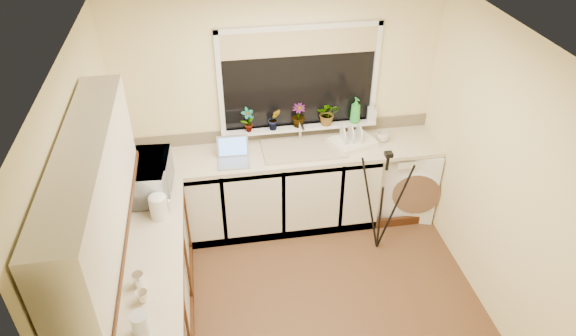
{
  "coord_description": "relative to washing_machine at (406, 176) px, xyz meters",
  "views": [
    {
      "loc": [
        -0.68,
        -3.13,
        3.72
      ],
      "look_at": [
        -0.07,
        0.55,
        1.15
      ],
      "focal_mm": 32.41,
      "sensor_mm": 36.0,
      "label": 1
    }
  ],
  "objects": [
    {
      "name": "sink",
      "position": [
        -1.16,
        -0.02,
        0.49
      ],
      "size": [
        0.82,
        0.46,
        0.03
      ],
      "primitive_type": "cube",
      "color": "tan",
      "rests_on": "worktop_back"
    },
    {
      "name": "cup_left",
      "position": [
        -2.63,
        -1.76,
        0.52
      ],
      "size": [
        0.12,
        0.12,
        0.09
      ],
      "primitive_type": "imported",
      "rotation": [
        0.0,
        0.0,
        -0.32
      ],
      "color": "beige",
      "rests_on": "worktop_left"
    },
    {
      "name": "cup_back",
      "position": [
        -0.32,
        0.01,
        0.53
      ],
      "size": [
        0.13,
        0.13,
        0.1
      ],
      "primitive_type": "imported",
      "rotation": [
        0.0,
        0.0,
        0.02
      ],
      "color": "beige",
      "rests_on": "worktop_back"
    },
    {
      "name": "laptop",
      "position": [
        -1.87,
        -0.1,
        0.53
      ],
      "size": [
        0.32,
        0.29,
        0.23
      ],
      "rotation": [
        0.0,
        0.0,
        -0.04
      ],
      "color": "#95969C",
      "rests_on": "worktop_back"
    },
    {
      "name": "kettle",
      "position": [
        -2.55,
        -0.85,
        0.57
      ],
      "size": [
        0.15,
        0.15,
        0.2
      ],
      "primitive_type": "cylinder",
      "color": "silver",
      "rests_on": "worktop_left"
    },
    {
      "name": "wall_left",
      "position": [
        -2.96,
        -1.22,
        0.8
      ],
      "size": [
        0.0,
        3.0,
        3.0
      ],
      "primitive_type": "plane",
      "rotation": [
        1.57,
        0.0,
        1.57
      ],
      "color": "#FAE8A6",
      "rests_on": "ground"
    },
    {
      "name": "steel_jar",
      "position": [
        -2.67,
        -1.61,
        0.53
      ],
      "size": [
        0.08,
        0.08,
        0.11
      ],
      "primitive_type": "cylinder",
      "color": "silver",
      "rests_on": "worktop_left"
    },
    {
      "name": "splashback_back",
      "position": [
        -1.36,
        0.26,
        0.54
      ],
      "size": [
        3.2,
        0.02,
        0.14
      ],
      "primitive_type": "cube",
      "color": "beige",
      "rests_on": "wall_back"
    },
    {
      "name": "microwave",
      "position": [
        -2.65,
        -0.48,
        0.64
      ],
      "size": [
        0.43,
        0.61,
        0.32
      ],
      "primitive_type": "imported",
      "rotation": [
        0.0,
        0.0,
        1.5
      ],
      "color": "silver",
      "rests_on": "worktop_left"
    },
    {
      "name": "faucet",
      "position": [
        -1.16,
        0.16,
        0.59
      ],
      "size": [
        0.03,
        0.03,
        0.24
      ],
      "primitive_type": "cylinder",
      "color": "silver",
      "rests_on": "worktop_back"
    },
    {
      "name": "tripod",
      "position": [
        -0.48,
        -0.59,
        0.15
      ],
      "size": [
        0.62,
        0.62,
        1.16
      ],
      "primitive_type": null,
      "rotation": [
        0.0,
        0.0,
        0.09
      ],
      "color": "black",
      "rests_on": "floor"
    },
    {
      "name": "soap_bottle_green",
      "position": [
        -0.58,
        0.19,
        0.76
      ],
      "size": [
        0.13,
        0.13,
        0.28
      ],
      "primitive_type": "imported",
      "rotation": [
        0.0,
        0.0,
        0.27
      ],
      "color": "green",
      "rests_on": "windowsill"
    },
    {
      "name": "splashback_left",
      "position": [
        -2.95,
        -1.52,
        0.7
      ],
      "size": [
        0.02,
        2.4,
        0.45
      ],
      "primitive_type": "cube",
      "color": "beige",
      "rests_on": "wall_left"
    },
    {
      "name": "window_blind",
      "position": [
        -1.16,
        0.24,
        1.5
      ],
      "size": [
        1.5,
        0.02,
        0.25
      ],
      "primitive_type": "cube",
      "color": "tan",
      "rests_on": "wall_back"
    },
    {
      "name": "wall_right",
      "position": [
        0.24,
        -1.22,
        0.8
      ],
      "size": [
        0.0,
        3.0,
        3.0
      ],
      "primitive_type": "plane",
      "rotation": [
        1.57,
        0.0,
        -1.57
      ],
      "color": "#FAE8A6",
      "rests_on": "ground"
    },
    {
      "name": "plant_b",
      "position": [
        -1.42,
        0.18,
        0.74
      ],
      "size": [
        0.13,
        0.11,
        0.23
      ],
      "primitive_type": "imported",
      "rotation": [
        0.0,
        0.0,
        0.03
      ],
      "color": "#999999",
      "rests_on": "windowsill"
    },
    {
      "name": "worktop_left",
      "position": [
        -2.66,
        -1.52,
        0.45
      ],
      "size": [
        0.6,
        2.4,
        0.04
      ],
      "primitive_type": "cube",
      "color": "beige",
      "rests_on": "base_cabinet_left"
    },
    {
      "name": "plant_a",
      "position": [
        -1.69,
        0.18,
        0.75
      ],
      "size": [
        0.16,
        0.14,
        0.26
      ],
      "primitive_type": "imported",
      "rotation": [
        0.0,
        0.0,
        0.43
      ],
      "color": "#999999",
      "rests_on": "windowsill"
    },
    {
      "name": "worktop_back",
      "position": [
        -1.36,
        -0.02,
        0.45
      ],
      "size": [
        3.2,
        0.6,
        0.04
      ],
      "primitive_type": "cube",
      "color": "beige",
      "rests_on": "base_cabinet_back"
    },
    {
      "name": "soap_bottle_clear",
      "position": [
        -0.39,
        0.2,
        0.73
      ],
      "size": [
        0.11,
        0.11,
        0.2
      ],
      "primitive_type": "imported",
      "rotation": [
        0.0,
        0.0,
        -0.21
      ],
      "color": "#999999",
      "rests_on": "windowsill"
    },
    {
      "name": "dish_rack",
      "position": [
        -0.65,
        -0.02,
        0.51
      ],
      "size": [
        0.5,
        0.44,
        0.06
      ],
      "primitive_type": "cube",
      "rotation": [
        0.0,
        0.0,
        0.32
      ],
      "color": "white",
      "rests_on": "worktop_back"
    },
    {
      "name": "floor",
      "position": [
        -1.36,
        -1.22,
        -0.43
      ],
      "size": [
        3.2,
        3.2,
        0.0
      ],
      "primitive_type": "plane",
      "color": "brown",
      "rests_on": "ground"
    },
    {
      "name": "washing_machine",
      "position": [
        0.0,
        0.0,
        0.0
      ],
      "size": [
        0.73,
        0.72,
        0.85
      ],
      "primitive_type": "cube",
      "rotation": [
        0.0,
        0.0,
        -0.27
      ],
      "color": "white",
      "rests_on": "floor"
    },
    {
      "name": "windowsill",
      "position": [
        -1.16,
        0.21,
        0.61
      ],
      "size": [
        1.6,
        0.14,
        0.03
      ],
      "primitive_type": "cube",
      "color": "white",
      "rests_on": "wall_back"
    },
    {
      "name": "plant_c",
      "position": [
        -1.17,
        0.21,
        0.75
      ],
      "size": [
        0.16,
        0.16,
        0.25
      ],
      "primitive_type": "imported",
      "rotation": [
        0.0,
        0.0,
        -0.17
      ],
      "color": "#999999",
      "rests_on": "windowsill"
    },
    {
      "name": "glass_jug",
      "position": [
        -2.62,
        -2.03,
        0.56
      ],
      "size": [
        0.12,
        0.12,
        0.17
      ],
      "primitive_type": "cylinder",
      "color": "silver",
      "rests_on": "worktop_left"
    },
    {
      "name": "base_cabinet_back",
      "position": [
        -1.69,
        -0.02,
        0.0
      ],
      "size": [
        2.55,
        0.6,
        0.86
      ],
      "primitive_type": "cube",
      "color": "silver",
      "rests_on": "floor"
    },
    {
      "name": "window_glass",
      "position": [
        -1.16,
        0.26,
        1.12
      ],
      "size": [
        1.5,
        0.02,
        1.0
      ],
      "primitive_type": "cube",
      "color": "black",
      "rests_on": "wall_back"
    },
    {
      "name": "plant_d",
      "position": [
        -0.87,
        0.19,
        0.75
      ],
      "size": [
        0.25,
        0.22,
        0.25
      ],
      "primitive_type": "imported",
      "rotation": [
        0.0,
        0.0,
        -0.13
      ],
      "color": "#999999",
      "rests_on": "windowsill"
    },
    {
      "name": "ceiling",
      "position": [
        -1.36,
        -1.22,
        2.02
      ],
      "size": [
        3.2,
        3.2,
        0.0
      ],
      "primitive_type": "plane",
      "rotation": [
        3.14,
        0.0,
        0.0
      ],
      "color": "white",
      "rests_on": "ground"
    },
    {
      "name": "wall_back",
      "position": [
        -1.36,
        0.28,
        0.8
      ],
      "size": [
        3.2,
        0.0,
        3.2
      ],
      "primitive_type": "plane",
      "rotation": [
        1.57,
        0.0,
        0.0
      ],
      "color": "#FAE8A6",
      "rests_on": "ground"
    },
    {
      "name": "base_cabinet_left",
      "position": [
        -2.66,
        -1.52,
        0.0
      ],
      "size": [
        0.54,
        2.4,
        0.86
      ],
      "primitive_type": "cube",
      "color": "silver",
      "rests_on": "floor"
    },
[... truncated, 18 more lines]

